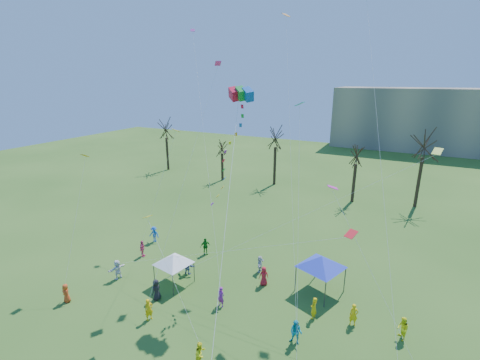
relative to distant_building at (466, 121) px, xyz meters
The scene contains 7 objects.
distant_building is the anchor object (origin of this frame).
bare_tree_row 49.21m from the distant_building, 113.20° to the right, with size 71.84×8.04×11.07m.
big_box_kite 76.68m from the distant_building, 108.09° to the right, with size 4.31×8.77×21.34m.
canopy_tent_white 80.55m from the distant_building, 110.51° to the right, with size 3.68×3.68×2.80m.
canopy_tent_blue 72.72m from the distant_building, 103.17° to the right, with size 4.18×4.18×3.34m.
festival_crowd 79.43m from the distant_building, 106.94° to the right, with size 27.04×13.22×1.82m.
small_kites_aloft 74.66m from the distant_building, 107.18° to the right, with size 26.84×19.17×32.72m.
Camera 1 is at (10.55, -13.39, 17.32)m, focal length 25.00 mm.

